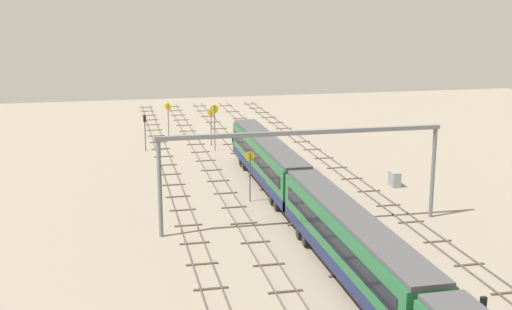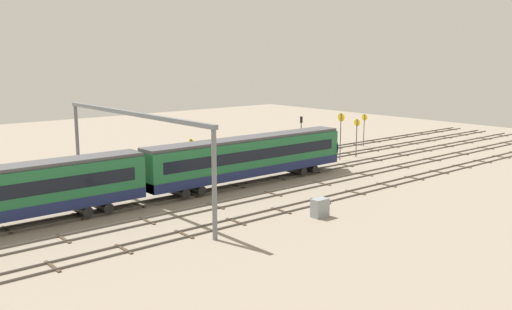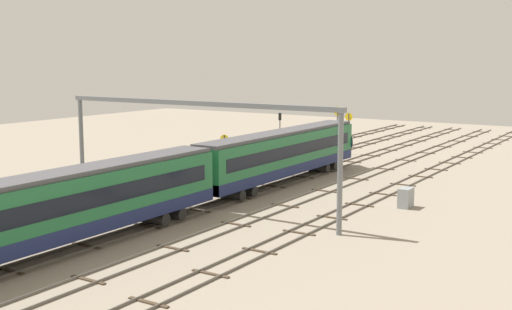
{
  "view_description": "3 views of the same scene",
  "coord_description": "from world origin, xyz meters",
  "px_view_note": "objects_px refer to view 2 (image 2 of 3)",
  "views": [
    {
      "loc": [
        -61.1,
        15.47,
        19.08
      ],
      "look_at": [
        6.0,
        0.87,
        2.97
      ],
      "focal_mm": 46.67,
      "sensor_mm": 36.0,
      "label": 1
    },
    {
      "loc": [
        -31.45,
        -43.29,
        13.21
      ],
      "look_at": [
        4.27,
        -1.25,
        3.25
      ],
      "focal_mm": 38.97,
      "sensor_mm": 36.0,
      "label": 2
    },
    {
      "loc": [
        -46.73,
        -29.81,
        11.52
      ],
      "look_at": [
        2.47,
        1.69,
        2.81
      ],
      "focal_mm": 45.61,
      "sensor_mm": 36.0,
      "label": 3
    }
  ],
  "objects_px": {
    "train": "(1,197)",
    "speed_sign_mid_trackside": "(191,156)",
    "speed_sign_far_trackside": "(364,125)",
    "signal_light_trackside_approach": "(301,128)",
    "speed_sign_distant_end": "(357,132)",
    "relay_cabinet": "(320,208)",
    "speed_sign_near_foreground": "(341,129)",
    "overhead_gantry": "(132,132)"
  },
  "relations": [
    {
      "from": "speed_sign_far_trackside",
      "to": "train",
      "type": "bearing_deg",
      "value": -171.51
    },
    {
      "from": "train",
      "to": "relay_cabinet",
      "type": "relative_size",
      "value": 48.62
    },
    {
      "from": "overhead_gantry",
      "to": "speed_sign_mid_trackside",
      "type": "xyz_separation_m",
      "value": [
        8.02,
        2.89,
        -3.45
      ]
    },
    {
      "from": "overhead_gantry",
      "to": "train",
      "type": "bearing_deg",
      "value": -179.76
    },
    {
      "from": "speed_sign_mid_trackside",
      "to": "speed_sign_far_trackside",
      "type": "xyz_separation_m",
      "value": [
        33.5,
        4.91,
        -0.07
      ]
    },
    {
      "from": "speed_sign_distant_end",
      "to": "relay_cabinet",
      "type": "xyz_separation_m",
      "value": [
        -23.73,
        -15.79,
        -2.53
      ]
    },
    {
      "from": "speed_sign_far_trackside",
      "to": "speed_sign_distant_end",
      "type": "relative_size",
      "value": 0.94
    },
    {
      "from": "speed_sign_near_foreground",
      "to": "speed_sign_distant_end",
      "type": "xyz_separation_m",
      "value": [
        3.16,
        0.01,
        -0.68
      ]
    },
    {
      "from": "speed_sign_distant_end",
      "to": "relay_cabinet",
      "type": "bearing_deg",
      "value": -146.36
    },
    {
      "from": "speed_sign_mid_trackside",
      "to": "relay_cabinet",
      "type": "height_order",
      "value": "speed_sign_mid_trackside"
    },
    {
      "from": "overhead_gantry",
      "to": "speed_sign_distant_end",
      "type": "height_order",
      "value": "overhead_gantry"
    },
    {
      "from": "speed_sign_near_foreground",
      "to": "speed_sign_mid_trackside",
      "type": "xyz_separation_m",
      "value": [
        -22.57,
        0.09,
        -0.78
      ]
    },
    {
      "from": "overhead_gantry",
      "to": "speed_sign_mid_trackside",
      "type": "relative_size",
      "value": 5.01
    },
    {
      "from": "signal_light_trackside_approach",
      "to": "speed_sign_distant_end",
      "type": "bearing_deg",
      "value": -80.62
    },
    {
      "from": "signal_light_trackside_approach",
      "to": "speed_sign_mid_trackside",
      "type": "bearing_deg",
      "value": -160.35
    },
    {
      "from": "overhead_gantry",
      "to": "relay_cabinet",
      "type": "relative_size",
      "value": 15.95
    },
    {
      "from": "relay_cabinet",
      "to": "speed_sign_distant_end",
      "type": "bearing_deg",
      "value": 33.64
    },
    {
      "from": "train",
      "to": "speed_sign_far_trackside",
      "type": "bearing_deg",
      "value": 8.49
    },
    {
      "from": "train",
      "to": "speed_sign_mid_trackside",
      "type": "relative_size",
      "value": 15.28
    },
    {
      "from": "speed_sign_mid_trackside",
      "to": "signal_light_trackside_approach",
      "type": "bearing_deg",
      "value": 19.65
    },
    {
      "from": "overhead_gantry",
      "to": "speed_sign_distant_end",
      "type": "bearing_deg",
      "value": 4.76
    },
    {
      "from": "train",
      "to": "speed_sign_near_foreground",
      "type": "distance_m",
      "value": 41.79
    },
    {
      "from": "overhead_gantry",
      "to": "speed_sign_far_trackside",
      "type": "bearing_deg",
      "value": 10.65
    },
    {
      "from": "speed_sign_near_foreground",
      "to": "speed_sign_far_trackside",
      "type": "bearing_deg",
      "value": 24.6
    },
    {
      "from": "speed_sign_near_foreground",
      "to": "speed_sign_far_trackside",
      "type": "distance_m",
      "value": 12.05
    },
    {
      "from": "speed_sign_mid_trackside",
      "to": "speed_sign_distant_end",
      "type": "relative_size",
      "value": 0.98
    },
    {
      "from": "train",
      "to": "speed_sign_far_trackside",
      "type": "height_order",
      "value": "train"
    },
    {
      "from": "signal_light_trackside_approach",
      "to": "train",
      "type": "bearing_deg",
      "value": -165.02
    },
    {
      "from": "speed_sign_far_trackside",
      "to": "signal_light_trackside_approach",
      "type": "xyz_separation_m",
      "value": [
        -9.21,
        3.76,
        -0.05
      ]
    },
    {
      "from": "train",
      "to": "relay_cabinet",
      "type": "distance_m",
      "value": 24.83
    },
    {
      "from": "speed_sign_mid_trackside",
      "to": "train",
      "type": "bearing_deg",
      "value": -171.26
    },
    {
      "from": "speed_sign_mid_trackside",
      "to": "relay_cabinet",
      "type": "xyz_separation_m",
      "value": [
        2.01,
        -15.87,
        -2.43
      ]
    },
    {
      "from": "speed_sign_far_trackside",
      "to": "relay_cabinet",
      "type": "height_order",
      "value": "speed_sign_far_trackside"
    },
    {
      "from": "speed_sign_far_trackside",
      "to": "speed_sign_distant_end",
      "type": "xyz_separation_m",
      "value": [
        -7.77,
        -5.0,
        0.17
      ]
    },
    {
      "from": "train",
      "to": "speed_sign_distant_end",
      "type": "relative_size",
      "value": 14.96
    },
    {
      "from": "speed_sign_mid_trackside",
      "to": "speed_sign_far_trackside",
      "type": "height_order",
      "value": "speed_sign_mid_trackside"
    },
    {
      "from": "train",
      "to": "speed_sign_distant_end",
      "type": "height_order",
      "value": "speed_sign_distant_end"
    },
    {
      "from": "overhead_gantry",
      "to": "relay_cabinet",
      "type": "height_order",
      "value": "overhead_gantry"
    },
    {
      "from": "speed_sign_near_foreground",
      "to": "signal_light_trackside_approach",
      "type": "xyz_separation_m",
      "value": [
        1.71,
        8.76,
        -0.9
      ]
    },
    {
      "from": "speed_sign_far_trackside",
      "to": "signal_light_trackside_approach",
      "type": "relative_size",
      "value": 1.0
    },
    {
      "from": "relay_cabinet",
      "to": "speed_sign_far_trackside",
      "type": "bearing_deg",
      "value": 33.42
    },
    {
      "from": "speed_sign_near_foreground",
      "to": "speed_sign_distant_end",
      "type": "bearing_deg",
      "value": 0.12
    }
  ]
}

